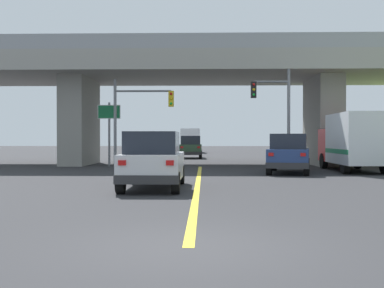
{
  "coord_description": "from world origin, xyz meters",
  "views": [
    {
      "loc": [
        0.26,
        -7.75,
        1.78
      ],
      "look_at": [
        -0.27,
        12.84,
        1.55
      ],
      "focal_mm": 44.73,
      "sensor_mm": 36.0,
      "label": 1
    }
  ],
  "objects_px": {
    "highway_sign": "(109,120)",
    "semi_truck_distant": "(191,140)",
    "sedan_oncoming": "(191,147)",
    "suv_lead": "(153,160)",
    "suv_crossing": "(289,153)",
    "box_truck": "(354,141)",
    "traffic_signal_farside": "(136,111)",
    "traffic_signal_nearside": "(277,106)"
  },
  "relations": [
    {
      "from": "box_truck",
      "to": "highway_sign",
      "type": "height_order",
      "value": "highway_sign"
    },
    {
      "from": "suv_lead",
      "to": "sedan_oncoming",
      "type": "height_order",
      "value": "same"
    },
    {
      "from": "suv_lead",
      "to": "box_truck",
      "type": "height_order",
      "value": "box_truck"
    },
    {
      "from": "traffic_signal_farside",
      "to": "highway_sign",
      "type": "relative_size",
      "value": 1.32
    },
    {
      "from": "traffic_signal_farside",
      "to": "semi_truck_distant",
      "type": "xyz_separation_m",
      "value": [
        2.49,
        31.05,
        -1.88
      ]
    },
    {
      "from": "sedan_oncoming",
      "to": "semi_truck_distant",
      "type": "distance_m",
      "value": 17.17
    },
    {
      "from": "suv_crossing",
      "to": "box_truck",
      "type": "relative_size",
      "value": 0.74
    },
    {
      "from": "suv_lead",
      "to": "semi_truck_distant",
      "type": "distance_m",
      "value": 43.4
    },
    {
      "from": "suv_lead",
      "to": "traffic_signal_nearside",
      "type": "height_order",
      "value": "traffic_signal_nearside"
    },
    {
      "from": "box_truck",
      "to": "sedan_oncoming",
      "type": "relative_size",
      "value": 1.46
    },
    {
      "from": "suv_lead",
      "to": "traffic_signal_farside",
      "type": "relative_size",
      "value": 0.83
    },
    {
      "from": "suv_crossing",
      "to": "box_truck",
      "type": "distance_m",
      "value": 4.06
    },
    {
      "from": "highway_sign",
      "to": "traffic_signal_farside",
      "type": "bearing_deg",
      "value": -34.77
    },
    {
      "from": "box_truck",
      "to": "semi_truck_distant",
      "type": "height_order",
      "value": "box_truck"
    },
    {
      "from": "sedan_oncoming",
      "to": "semi_truck_distant",
      "type": "relative_size",
      "value": 0.66
    },
    {
      "from": "traffic_signal_nearside",
      "to": "traffic_signal_farside",
      "type": "distance_m",
      "value": 8.53
    },
    {
      "from": "sedan_oncoming",
      "to": "traffic_signal_farside",
      "type": "relative_size",
      "value": 0.82
    },
    {
      "from": "sedan_oncoming",
      "to": "suv_lead",
      "type": "bearing_deg",
      "value": -91.3
    },
    {
      "from": "suv_crossing",
      "to": "traffic_signal_nearside",
      "type": "xyz_separation_m",
      "value": [
        -0.09,
        3.63,
        2.66
      ]
    },
    {
      "from": "highway_sign",
      "to": "semi_truck_distant",
      "type": "height_order",
      "value": "highway_sign"
    },
    {
      "from": "suv_lead",
      "to": "suv_crossing",
      "type": "relative_size",
      "value": 0.94
    },
    {
      "from": "highway_sign",
      "to": "semi_truck_distant",
      "type": "distance_m",
      "value": 30.08
    },
    {
      "from": "sedan_oncoming",
      "to": "traffic_signal_farside",
      "type": "height_order",
      "value": "traffic_signal_farside"
    },
    {
      "from": "box_truck",
      "to": "traffic_signal_farside",
      "type": "xyz_separation_m",
      "value": [
        -12.3,
        3.13,
        1.83
      ]
    },
    {
      "from": "suv_crossing",
      "to": "traffic_signal_nearside",
      "type": "distance_m",
      "value": 4.5
    },
    {
      "from": "semi_truck_distant",
      "to": "suv_lead",
      "type": "bearing_deg",
      "value": -90.11
    },
    {
      "from": "sedan_oncoming",
      "to": "semi_truck_distant",
      "type": "bearing_deg",
      "value": 91.7
    },
    {
      "from": "traffic_signal_farside",
      "to": "semi_truck_distant",
      "type": "distance_m",
      "value": 31.2
    },
    {
      "from": "traffic_signal_farside",
      "to": "highway_sign",
      "type": "distance_m",
      "value": 2.37
    },
    {
      "from": "traffic_signal_farside",
      "to": "semi_truck_distant",
      "type": "bearing_deg",
      "value": 85.42
    },
    {
      "from": "suv_lead",
      "to": "semi_truck_distant",
      "type": "relative_size",
      "value": 0.67
    },
    {
      "from": "suv_crossing",
      "to": "box_truck",
      "type": "height_order",
      "value": "box_truck"
    },
    {
      "from": "sedan_oncoming",
      "to": "highway_sign",
      "type": "height_order",
      "value": "highway_sign"
    },
    {
      "from": "box_truck",
      "to": "traffic_signal_farside",
      "type": "relative_size",
      "value": 1.19
    },
    {
      "from": "suv_crossing",
      "to": "sedan_oncoming",
      "type": "relative_size",
      "value": 1.08
    },
    {
      "from": "box_truck",
      "to": "suv_crossing",
      "type": "bearing_deg",
      "value": -158.85
    },
    {
      "from": "suv_lead",
      "to": "highway_sign",
      "type": "relative_size",
      "value": 1.09
    },
    {
      "from": "box_truck",
      "to": "traffic_signal_nearside",
      "type": "height_order",
      "value": "traffic_signal_nearside"
    },
    {
      "from": "traffic_signal_farside",
      "to": "suv_lead",
      "type": "bearing_deg",
      "value": -78.98
    },
    {
      "from": "highway_sign",
      "to": "sedan_oncoming",
      "type": "bearing_deg",
      "value": 68.69
    },
    {
      "from": "suv_crossing",
      "to": "traffic_signal_nearside",
      "type": "relative_size",
      "value": 0.8
    },
    {
      "from": "suv_crossing",
      "to": "sedan_oncoming",
      "type": "xyz_separation_m",
      "value": [
        -5.56,
        18.47,
        -0.0
      ]
    }
  ]
}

